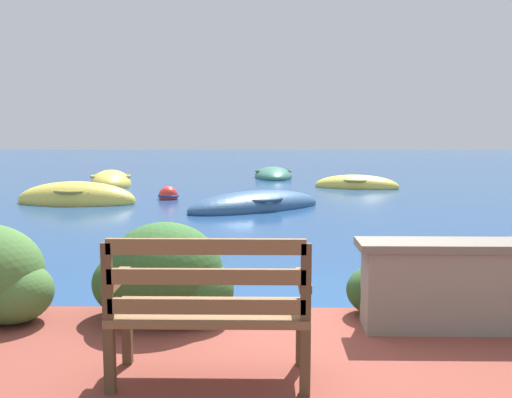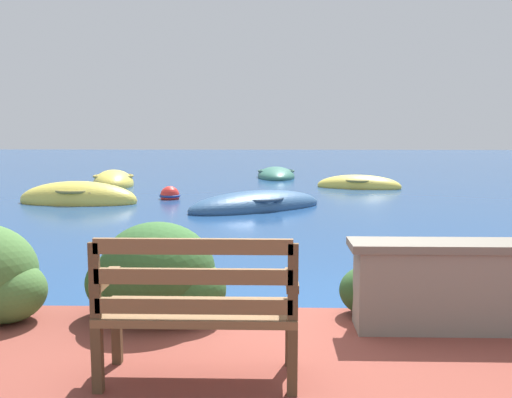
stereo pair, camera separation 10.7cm
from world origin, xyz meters
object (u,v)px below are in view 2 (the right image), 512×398
at_px(rowboat_far, 359,186).
at_px(rowboat_distant, 276,176).
at_px(park_bench, 197,306).
at_px(mooring_buoy, 170,196).
at_px(rowboat_nearest, 256,206).
at_px(rowboat_mid, 78,200).
at_px(rowboat_outer, 114,183).

relative_size(rowboat_far, rowboat_distant, 0.90).
height_order(park_bench, mooring_buoy, park_bench).
xyz_separation_m(rowboat_distant, mooring_buoy, (-2.68, -6.21, 0.03)).
xyz_separation_m(rowboat_nearest, rowboat_mid, (-4.20, 0.82, 0.02)).
bearing_deg(rowboat_distant, park_bench, -4.24).
xyz_separation_m(rowboat_mid, rowboat_distant, (4.69, 7.02, -0.02)).
height_order(rowboat_nearest, rowboat_distant, rowboat_nearest).
relative_size(rowboat_mid, rowboat_distant, 0.98).
distance_m(rowboat_outer, rowboat_distant, 5.83).
bearing_deg(rowboat_nearest, rowboat_distant, -128.57).
bearing_deg(mooring_buoy, rowboat_mid, -158.11).
height_order(rowboat_outer, mooring_buoy, rowboat_outer).
bearing_deg(rowboat_nearest, park_bench, 54.34).
relative_size(rowboat_outer, mooring_buoy, 4.84).
bearing_deg(rowboat_distant, rowboat_outer, -60.47).
xyz_separation_m(park_bench, rowboat_outer, (-4.35, 13.76, -0.63)).
distance_m(rowboat_far, rowboat_distant, 4.20).
xyz_separation_m(park_bench, rowboat_nearest, (0.11, 8.98, -0.64)).
relative_size(rowboat_mid, rowboat_far, 1.10).
bearing_deg(rowboat_outer, mooring_buoy, -157.68).
bearing_deg(rowboat_mid, rowboat_far, 30.69).
bearing_deg(rowboat_nearest, rowboat_far, -158.31).
bearing_deg(rowboat_outer, rowboat_nearest, -150.57).
xyz_separation_m(rowboat_mid, mooring_buoy, (2.01, 0.81, 0.01)).
xyz_separation_m(rowboat_outer, rowboat_distant, (4.96, 3.06, -0.02)).
bearing_deg(mooring_buoy, rowboat_distant, 66.66).
height_order(park_bench, rowboat_outer, park_bench).
relative_size(rowboat_far, mooring_buoy, 5.01).
distance_m(rowboat_nearest, rowboat_distant, 7.86).
bearing_deg(rowboat_mid, park_bench, -63.45).
bearing_deg(rowboat_distant, rowboat_mid, -35.93).
bearing_deg(mooring_buoy, rowboat_outer, 125.91).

